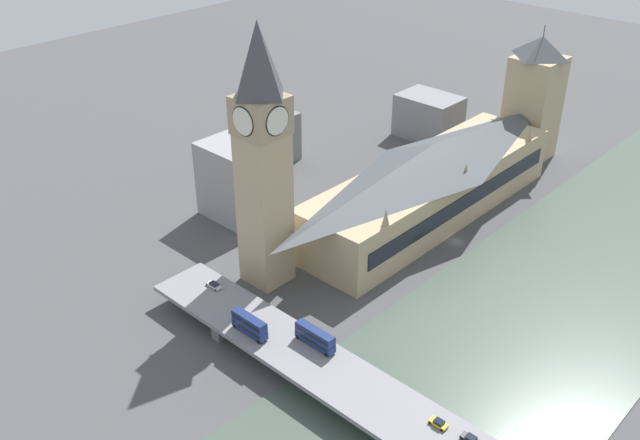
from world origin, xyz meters
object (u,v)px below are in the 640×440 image
Objects in this scene: parliament_hall at (431,181)px; double_decker_bus_lead at (249,324)px; clock_tower at (262,154)px; car_northbound_mid at (439,423)px; victoria_tower at (534,99)px; double_decker_bus_mid at (315,337)px; road_bridge at (408,423)px; car_southbound_mid at (470,439)px; car_northbound_tail at (214,285)px.

parliament_hall reaches higher than double_decker_bus_lead.
clock_tower reaches higher than car_northbound_mid.
parliament_hall is at bearing 90.05° from victoria_tower.
victoria_tower is at bearing -89.95° from parliament_hall.
car_northbound_mid is (-72.06, 18.75, -32.79)m from clock_tower.
double_decker_bus_lead reaches higher than double_decker_bus_mid.
double_decker_bus_lead is 0.93× the size of double_decker_bus_mid.
victoria_tower is 12.77× the size of car_northbound_mid.
victoria_tower is 159.09m from road_bridge.
car_northbound_mid is at bearing 178.26° from double_decker_bus_mid.
clock_tower is 6.54× the size of double_decker_bus_mid.
car_southbound_mid is (-43.72, 0.17, -1.99)m from double_decker_bus_mid.
clock_tower is at bearing -50.65° from double_decker_bus_lead.
parliament_hall is at bearing -73.74° from double_decker_bus_mid.
parliament_hall is 22.32× the size of car_northbound_tail.
victoria_tower is 160.16m from car_southbound_mid.
double_decker_bus_lead is 2.65× the size of car_northbound_mid.
victoria_tower is at bearing -67.65° from car_northbound_mid.
double_decker_bus_lead is at bearing 163.26° from car_northbound_tail.
car_southbound_mid is (-12.84, -3.93, 1.74)m from road_bridge.
clock_tower is 50.25m from double_decker_bus_mid.
parliament_hall is 87.78m from double_decker_bus_lead.
parliament_hall is 2.05× the size of victoria_tower.
car_southbound_mid is at bearing -172.71° from double_decker_bus_lead.
car_northbound_mid is 0.85× the size of car_northbound_tail.
double_decker_bus_lead is at bearing 27.35° from double_decker_bus_mid.
clock_tower is (12.31, 61.99, 26.59)m from parliament_hall.
car_northbound_tail reaches higher than road_bridge.
victoria_tower reaches higher than car_northbound_tail.
double_decker_bus_mid is (-23.27, 144.32, -14.90)m from victoria_tower.
car_northbound_mid is (-5.64, -2.99, 1.78)m from road_bridge.
road_bridge is 13.54m from car_southbound_mid.
road_bridge is at bearing 172.43° from double_decker_bus_mid.
double_decker_bus_mid is at bearing -1.74° from car_northbound_mid.
double_decker_bus_mid is 36.55m from car_northbound_tail.
car_northbound_tail is at bearing 1.78° from double_decker_bus_mid.
parliament_hall reaches higher than road_bridge.
double_decker_bus_mid is (30.88, -4.10, 3.73)m from road_bridge.
car_northbound_mid is 73.01m from car_northbound_tail.
clock_tower reaches higher than parliament_hall.
car_southbound_mid is (-7.20, -0.94, -0.04)m from car_northbound_mid.
clock_tower is at bearing 78.77° from parliament_hall.
car_southbound_mid is at bearing -172.56° from car_northbound_mid.
double_decker_bus_mid reaches higher than road_bridge.
clock_tower is 128.27m from victoria_tower.
double_decker_bus_lead is at bearing 7.27° from car_northbound_mid.
double_decker_bus_lead is at bearing 129.35° from clock_tower.
clock_tower is at bearing 84.47° from victoria_tower.
clock_tower is 81.36m from car_northbound_mid.
clock_tower is 1.46× the size of victoria_tower.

